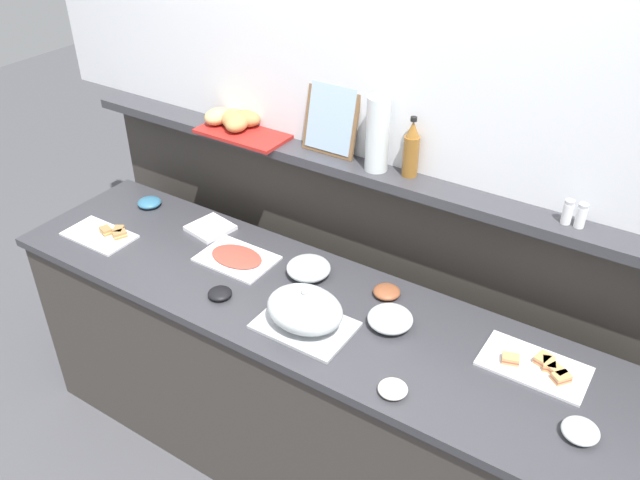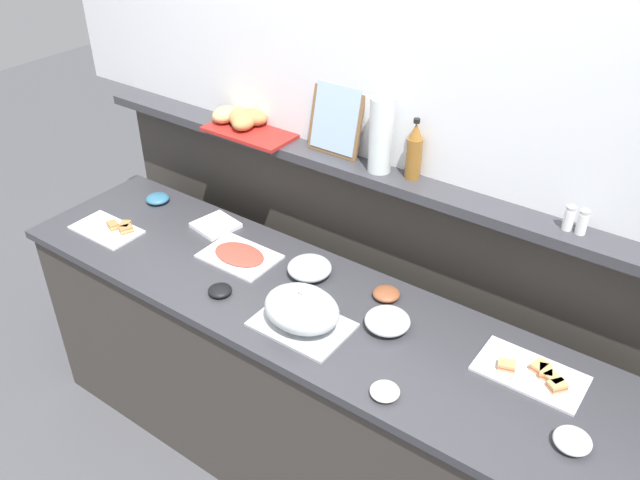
# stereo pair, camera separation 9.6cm
# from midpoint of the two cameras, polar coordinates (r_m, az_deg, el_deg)

# --- Properties ---
(ground_plane) EXTENTS (12.00, 12.00, 0.00)m
(ground_plane) POSITION_cam_midpoint_polar(r_m,az_deg,el_deg) (3.50, 3.41, -12.05)
(ground_plane) COLOR #4C4C51
(buffet_counter) EXTENTS (2.54, 0.65, 0.94)m
(buffet_counter) POSITION_cam_midpoint_polar(r_m,az_deg,el_deg) (2.81, -2.57, -12.65)
(buffet_counter) COLOR #3D3833
(buffet_counter) RESTS_ON ground_plane
(back_ledge_unit) EXTENTS (2.78, 0.22, 1.32)m
(back_ledge_unit) POSITION_cam_midpoint_polar(r_m,az_deg,el_deg) (2.98, 2.89, -3.79)
(back_ledge_unit) COLOR #3D3833
(back_ledge_unit) RESTS_ON ground_plane
(sandwich_platter_front) EXTENTS (0.35, 0.19, 0.04)m
(sandwich_platter_front) POSITION_cam_midpoint_polar(r_m,az_deg,el_deg) (2.31, 17.15, -10.43)
(sandwich_platter_front) COLOR silver
(sandwich_platter_front) RESTS_ON buffet_counter
(sandwich_platter_side) EXTENTS (0.31, 0.18, 0.04)m
(sandwich_platter_side) POSITION_cam_midpoint_polar(r_m,az_deg,el_deg) (3.01, -19.17, 0.44)
(sandwich_platter_side) COLOR silver
(sandwich_platter_side) RESTS_ON buffet_counter
(cold_cuts_platter) EXTENTS (0.31, 0.22, 0.02)m
(cold_cuts_platter) POSITION_cam_midpoint_polar(r_m,az_deg,el_deg) (2.73, -8.23, -1.55)
(cold_cuts_platter) COLOR white
(cold_cuts_platter) RESTS_ON buffet_counter
(serving_cloche) EXTENTS (0.34, 0.24, 0.17)m
(serving_cloche) POSITION_cam_midpoint_polar(r_m,az_deg,el_deg) (2.33, -2.52, -6.17)
(serving_cloche) COLOR #B7BABF
(serving_cloche) RESTS_ON buffet_counter
(glass_bowl_large) EXTENTS (0.16, 0.16, 0.07)m
(glass_bowl_large) POSITION_cam_midpoint_polar(r_m,az_deg,el_deg) (2.37, 4.94, -6.89)
(glass_bowl_large) COLOR silver
(glass_bowl_large) RESTS_ON buffet_counter
(glass_bowl_medium) EXTENTS (0.11, 0.11, 0.04)m
(glass_bowl_medium) POSITION_cam_midpoint_polar(r_m,az_deg,el_deg) (2.14, 20.40, -15.31)
(glass_bowl_medium) COLOR silver
(glass_bowl_medium) RESTS_ON buffet_counter
(glass_bowl_small) EXTENTS (0.18, 0.18, 0.07)m
(glass_bowl_small) POSITION_cam_midpoint_polar(r_m,az_deg,el_deg) (2.60, -2.06, -2.53)
(glass_bowl_small) COLOR silver
(glass_bowl_small) RESTS_ON buffet_counter
(condiment_bowl_dark) EXTENTS (0.10, 0.10, 0.04)m
(condiment_bowl_dark) POSITION_cam_midpoint_polar(r_m,az_deg,el_deg) (2.51, 4.71, -4.51)
(condiment_bowl_dark) COLOR brown
(condiment_bowl_dark) RESTS_ON buffet_counter
(condiment_bowl_cream) EXTENTS (0.10, 0.10, 0.03)m
(condiment_bowl_cream) POSITION_cam_midpoint_polar(r_m,az_deg,el_deg) (2.14, 5.02, -12.76)
(condiment_bowl_cream) COLOR silver
(condiment_bowl_cream) RESTS_ON buffet_counter
(condiment_bowl_teal) EXTENTS (0.09, 0.09, 0.03)m
(condiment_bowl_teal) POSITION_cam_midpoint_polar(r_m,az_deg,el_deg) (2.53, -9.76, -4.60)
(condiment_bowl_teal) COLOR black
(condiment_bowl_teal) RESTS_ON buffet_counter
(condiment_bowl_red) EXTENTS (0.11, 0.11, 0.04)m
(condiment_bowl_red) POSITION_cam_midpoint_polar(r_m,az_deg,el_deg) (3.17, -15.42, 3.14)
(condiment_bowl_red) COLOR teal
(condiment_bowl_red) RESTS_ON buffet_counter
(napkin_stack) EXTENTS (0.20, 0.20, 0.02)m
(napkin_stack) POSITION_cam_midpoint_polar(r_m,az_deg,el_deg) (2.94, -10.41, 1.02)
(napkin_stack) COLOR white
(napkin_stack) RESTS_ON buffet_counter
(vinegar_bottle_amber) EXTENTS (0.06, 0.06, 0.24)m
(vinegar_bottle_amber) POSITION_cam_midpoint_polar(r_m,az_deg,el_deg) (2.47, 6.81, 7.74)
(vinegar_bottle_amber) COLOR #8E5B23
(vinegar_bottle_amber) RESTS_ON back_ledge_unit
(salt_shaker) EXTENTS (0.03, 0.03, 0.09)m
(salt_shaker) POSITION_cam_midpoint_polar(r_m,az_deg,el_deg) (2.32, 19.58, 2.29)
(salt_shaker) COLOR white
(salt_shaker) RESTS_ON back_ledge_unit
(pepper_shaker) EXTENTS (0.03, 0.03, 0.09)m
(pepper_shaker) POSITION_cam_midpoint_polar(r_m,az_deg,el_deg) (2.31, 20.61, 1.97)
(pepper_shaker) COLOR white
(pepper_shaker) RESTS_ON back_ledge_unit
(bread_basket) EXTENTS (0.40, 0.26, 0.08)m
(bread_basket) POSITION_cam_midpoint_polar(r_m,az_deg,el_deg) (2.89, -8.14, 10.07)
(bread_basket) COLOR #B2231E
(bread_basket) RESTS_ON back_ledge_unit
(framed_picture) EXTENTS (0.23, 0.08, 0.29)m
(framed_picture) POSITION_cam_midpoint_polar(r_m,az_deg,el_deg) (2.63, -0.09, 10.49)
(framed_picture) COLOR brown
(framed_picture) RESTS_ON back_ledge_unit
(water_carafe) EXTENTS (0.09, 0.09, 0.29)m
(water_carafe) POSITION_cam_midpoint_polar(r_m,az_deg,el_deg) (2.49, 3.91, 9.14)
(water_carafe) COLOR silver
(water_carafe) RESTS_ON back_ledge_unit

